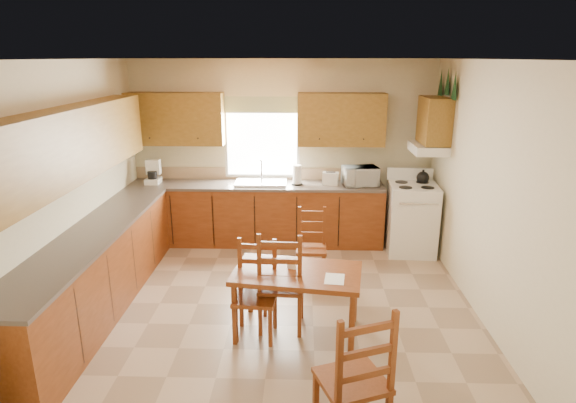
{
  "coord_description": "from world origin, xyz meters",
  "views": [
    {
      "loc": [
        0.31,
        -4.91,
        2.73
      ],
      "look_at": [
        0.15,
        0.3,
        1.15
      ],
      "focal_mm": 30.0,
      "sensor_mm": 36.0,
      "label": 1
    }
  ],
  "objects_px": {
    "stove": "(411,219)",
    "chair_near_left": "(281,279)",
    "chair_near_right": "(352,372)",
    "chair_far_left": "(312,245)",
    "chair_far_right": "(255,292)",
    "dining_table": "(297,301)",
    "microwave": "(360,176)"
  },
  "relations": [
    {
      "from": "stove",
      "to": "chair_near_left",
      "type": "bearing_deg",
      "value": -126.55
    },
    {
      "from": "chair_near_left",
      "to": "chair_near_right",
      "type": "height_order",
      "value": "chair_near_right"
    },
    {
      "from": "chair_near_right",
      "to": "chair_far_left",
      "type": "relative_size",
      "value": 1.23
    },
    {
      "from": "stove",
      "to": "chair_far_right",
      "type": "relative_size",
      "value": 0.99
    },
    {
      "from": "chair_far_left",
      "to": "chair_far_right",
      "type": "distance_m",
      "value": 1.5
    },
    {
      "from": "stove",
      "to": "dining_table",
      "type": "bearing_deg",
      "value": -122.78
    },
    {
      "from": "dining_table",
      "to": "chair_far_left",
      "type": "height_order",
      "value": "chair_far_left"
    },
    {
      "from": "chair_near_left",
      "to": "chair_far_left",
      "type": "bearing_deg",
      "value": -102.51
    },
    {
      "from": "chair_near_left",
      "to": "chair_far_right",
      "type": "xyz_separation_m",
      "value": [
        -0.26,
        -0.19,
        -0.05
      ]
    },
    {
      "from": "microwave",
      "to": "chair_near_left",
      "type": "distance_m",
      "value": 2.64
    },
    {
      "from": "microwave",
      "to": "chair_far_left",
      "type": "relative_size",
      "value": 0.51
    },
    {
      "from": "stove",
      "to": "chair_far_right",
      "type": "xyz_separation_m",
      "value": [
        -2.03,
        -2.29,
        0.0
      ]
    },
    {
      "from": "chair_far_left",
      "to": "chair_near_left",
      "type": "bearing_deg",
      "value": -104.17
    },
    {
      "from": "stove",
      "to": "chair_near_right",
      "type": "height_order",
      "value": "chair_near_right"
    },
    {
      "from": "stove",
      "to": "chair_far_right",
      "type": "height_order",
      "value": "chair_far_right"
    },
    {
      "from": "stove",
      "to": "chair_near_right",
      "type": "xyz_separation_m",
      "value": [
        -1.2,
        -3.6,
        0.06
      ]
    },
    {
      "from": "microwave",
      "to": "chair_near_left",
      "type": "height_order",
      "value": "microwave"
    },
    {
      "from": "stove",
      "to": "chair_near_left",
      "type": "height_order",
      "value": "chair_near_left"
    },
    {
      "from": "stove",
      "to": "chair_near_right",
      "type": "distance_m",
      "value": 3.79
    },
    {
      "from": "chair_far_right",
      "to": "stove",
      "type": "bearing_deg",
      "value": 52.87
    },
    {
      "from": "microwave",
      "to": "chair_near_left",
      "type": "bearing_deg",
      "value": -124.09
    },
    {
      "from": "dining_table",
      "to": "microwave",
      "type": "bearing_deg",
      "value": 78.42
    },
    {
      "from": "chair_far_right",
      "to": "chair_near_left",
      "type": "bearing_deg",
      "value": 40.83
    },
    {
      "from": "stove",
      "to": "chair_near_left",
      "type": "distance_m",
      "value": 2.75
    },
    {
      "from": "stove",
      "to": "microwave",
      "type": "height_order",
      "value": "microwave"
    },
    {
      "from": "microwave",
      "to": "chair_near_right",
      "type": "distance_m",
      "value": 3.93
    },
    {
      "from": "dining_table",
      "to": "chair_far_left",
      "type": "xyz_separation_m",
      "value": [
        0.17,
        1.27,
        0.11
      ]
    },
    {
      "from": "dining_table",
      "to": "chair_near_right",
      "type": "bearing_deg",
      "value": -65.38
    },
    {
      "from": "chair_far_left",
      "to": "chair_far_right",
      "type": "relative_size",
      "value": 0.91
    },
    {
      "from": "dining_table",
      "to": "chair_far_right",
      "type": "relative_size",
      "value": 1.28
    },
    {
      "from": "stove",
      "to": "chair_near_left",
      "type": "relative_size",
      "value": 0.9
    },
    {
      "from": "chair_near_right",
      "to": "chair_far_right",
      "type": "relative_size",
      "value": 1.12
    }
  ]
}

